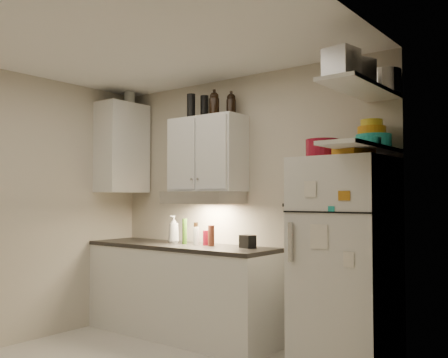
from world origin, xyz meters
The scene contains 35 objects.
ceiling centered at (0.00, 0.00, 2.61)m, with size 3.20×3.00×0.02m, color white.
back_wall centered at (0.00, 1.51, 1.30)m, with size 3.20×0.02×2.60m, color beige.
left_wall centered at (-1.61, 0.00, 1.30)m, with size 0.02×3.00×2.60m, color beige.
right_wall centered at (1.61, 0.00, 1.30)m, with size 0.02×3.00×2.60m, color beige.
base_cabinet centered at (-0.55, 1.20, 0.44)m, with size 2.10×0.60×0.88m, color white.
countertop centered at (-0.55, 1.20, 0.90)m, with size 2.10×0.62×0.04m, color black.
upper_cabinet centered at (-0.30, 1.33, 1.83)m, with size 0.80×0.33×0.75m, color white.
side_cabinet centered at (-1.44, 1.20, 1.95)m, with size 0.33×0.55×1.00m, color white.
range_hood centered at (-0.30, 1.27, 1.39)m, with size 0.76×0.46×0.12m, color silver.
fridge centered at (1.25, 1.16, 0.85)m, with size 0.70×0.68×1.70m, color silver.
shelf_hi centered at (1.45, 1.02, 2.20)m, with size 0.30×0.95×0.03m, color white.
shelf_lo centered at (1.45, 1.02, 1.76)m, with size 0.30×0.95×0.03m, color white.
knife_strip centered at (0.70, 1.49, 1.32)m, with size 0.42×0.02×0.03m, color black.
dutch_oven centered at (1.09, 1.10, 1.78)m, with size 0.26×0.26×0.15m, color maroon.
book_stack centered at (1.40, 1.00, 1.74)m, with size 0.21×0.26×0.09m, color #B27116.
spice_jar centered at (1.35, 1.09, 1.75)m, with size 0.06×0.06×0.09m, color silver.
stock_pot centered at (1.50, 1.38, 2.31)m, with size 0.26×0.26×0.19m, color silver.
tin_a centered at (1.49, 0.92, 2.30)m, with size 0.17×0.16×0.17m, color #AAAAAD.
tin_b centered at (1.45, 0.67, 2.31)m, with size 0.20×0.20×0.20m, color #AAAAAD.
bowl_teal centered at (1.43, 1.32, 1.83)m, with size 0.28×0.28×0.11m, color teal.
bowl_orange centered at (1.41, 1.33, 1.92)m, with size 0.22×0.22×0.07m, color orange.
bowl_yellow centered at (1.41, 1.33, 1.98)m, with size 0.17×0.17×0.06m, color gold.
plates centered at (1.49, 1.01, 1.80)m, with size 0.21×0.21×0.05m, color teal.
growler_a centered at (-0.15, 1.26, 2.32)m, with size 0.10×0.10×0.23m, color black, non-canonical shape.
growler_b centered at (-0.04, 1.39, 2.31)m, with size 0.10×0.10×0.23m, color black, non-canonical shape.
thermos_a centered at (-0.38, 1.39, 2.32)m, with size 0.08×0.08×0.24m, color black.
thermos_b centered at (-0.46, 1.26, 2.32)m, with size 0.08×0.08×0.24m, color black.
side_jar centered at (-1.43, 1.30, 2.53)m, with size 0.12×0.12×0.16m, color silver.
soap_bottle centered at (-0.69, 1.26, 1.08)m, with size 0.12×0.12×0.32m, color white.
pepper_mill centered at (-0.17, 1.24, 1.02)m, with size 0.06×0.06×0.20m, color brown.
oil_bottle centered at (-0.51, 1.23, 1.05)m, with size 0.05×0.05×0.26m, color #345E17.
vinegar_bottle centered at (-0.46, 1.35, 1.03)m, with size 0.05×0.05×0.22m, color black.
clear_bottle centered at (-0.36, 1.24, 1.01)m, with size 0.06×0.06×0.18m, color silver.
red_jar centered at (-0.26, 1.27, 0.99)m, with size 0.07×0.07×0.15m, color maroon.
caddy centered at (0.22, 1.30, 0.98)m, with size 0.14×0.10×0.12m, color black.
Camera 1 is at (2.90, -2.52, 1.38)m, focal length 40.00 mm.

